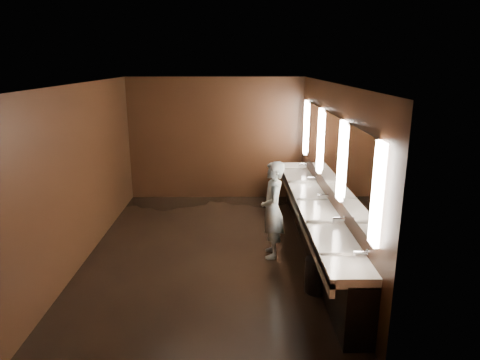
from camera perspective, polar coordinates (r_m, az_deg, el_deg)
name	(u,v)px	position (r m, az deg, el deg)	size (l,w,h in m)	color
floor	(209,250)	(7.44, -4.10, -9.33)	(6.00, 6.00, 0.00)	black
ceiling	(206,83)	(6.76, -4.56, 12.73)	(4.00, 6.00, 0.02)	#2D2D2B
wall_back	(216,139)	(9.90, -3.24, 5.48)	(4.00, 0.02, 2.80)	black
wall_front	(188,250)	(4.14, -6.91, -9.19)	(4.00, 0.02, 2.80)	black
wall_left	(85,172)	(7.38, -20.02, 1.06)	(0.02, 6.00, 2.80)	black
wall_right	(330,171)	(7.13, 11.95, 1.19)	(0.02, 6.00, 2.80)	black
sink_counter	(315,223)	(7.36, 9.97, -5.65)	(0.55, 5.40, 1.01)	black
mirror_band	(330,150)	(7.05, 11.95, 3.94)	(0.06, 5.03, 1.15)	white
person	(273,210)	(6.97, 4.38, -3.98)	(0.58, 0.38, 1.60)	#98C7E3
trash_bin	(316,275)	(6.20, 10.13, -12.39)	(0.32, 0.32, 0.50)	black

